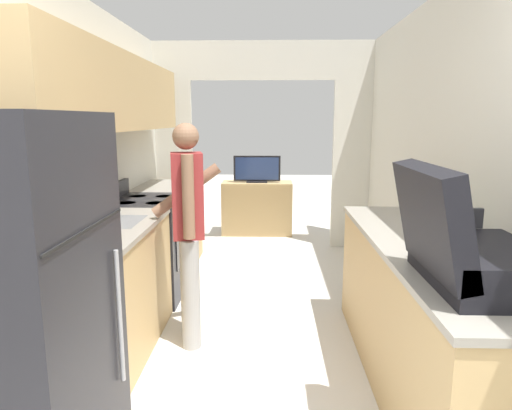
{
  "coord_description": "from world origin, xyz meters",
  "views": [
    {
      "loc": [
        0.1,
        -1.13,
        1.59
      ],
      "look_at": [
        -0.01,
        2.23,
        0.96
      ],
      "focal_mm": 32.0,
      "sensor_mm": 36.0,
      "label": 1
    }
  ],
  "objects_px": {
    "range_oven": "(148,247)",
    "tv_cabinet": "(257,208)",
    "television": "(257,169)",
    "person": "(188,230)",
    "refrigerator": "(10,312)",
    "book_stack": "(431,236)",
    "suitcase": "(465,249)"
  },
  "relations": [
    {
      "from": "range_oven",
      "to": "television",
      "type": "distance_m",
      "value": 2.5
    },
    {
      "from": "television",
      "to": "suitcase",
      "type": "bearing_deg",
      "value": -76.82
    },
    {
      "from": "range_oven",
      "to": "television",
      "type": "height_order",
      "value": "television"
    },
    {
      "from": "person",
      "to": "book_stack",
      "type": "height_order",
      "value": "person"
    },
    {
      "from": "person",
      "to": "suitcase",
      "type": "height_order",
      "value": "person"
    },
    {
      "from": "refrigerator",
      "to": "suitcase",
      "type": "bearing_deg",
      "value": 5.25
    },
    {
      "from": "book_stack",
      "to": "television",
      "type": "distance_m",
      "value": 3.78
    },
    {
      "from": "refrigerator",
      "to": "tv_cabinet",
      "type": "bearing_deg",
      "value": 78.97
    },
    {
      "from": "range_oven",
      "to": "book_stack",
      "type": "bearing_deg",
      "value": -33.15
    },
    {
      "from": "range_oven",
      "to": "tv_cabinet",
      "type": "height_order",
      "value": "range_oven"
    },
    {
      "from": "refrigerator",
      "to": "book_stack",
      "type": "relative_size",
      "value": 5.96
    },
    {
      "from": "range_oven",
      "to": "person",
      "type": "height_order",
      "value": "person"
    },
    {
      "from": "book_stack",
      "to": "suitcase",
      "type": "bearing_deg",
      "value": -98.81
    },
    {
      "from": "person",
      "to": "television",
      "type": "distance_m",
      "value": 3.19
    },
    {
      "from": "range_oven",
      "to": "tv_cabinet",
      "type": "distance_m",
      "value": 2.5
    },
    {
      "from": "person",
      "to": "television",
      "type": "height_order",
      "value": "person"
    },
    {
      "from": "refrigerator",
      "to": "tv_cabinet",
      "type": "xyz_separation_m",
      "value": [
        0.89,
        4.55,
        -0.44
      ]
    },
    {
      "from": "refrigerator",
      "to": "range_oven",
      "type": "bearing_deg",
      "value": 90.99
    },
    {
      "from": "suitcase",
      "to": "tv_cabinet",
      "type": "height_order",
      "value": "suitcase"
    },
    {
      "from": "person",
      "to": "book_stack",
      "type": "xyz_separation_m",
      "value": [
        1.51,
        -0.45,
        0.08
      ]
    },
    {
      "from": "suitcase",
      "to": "television",
      "type": "height_order",
      "value": "suitcase"
    },
    {
      "from": "refrigerator",
      "to": "range_oven",
      "type": "distance_m",
      "value": 2.26
    },
    {
      "from": "refrigerator",
      "to": "person",
      "type": "xyz_separation_m",
      "value": [
        0.5,
        1.34,
        0.02
      ]
    },
    {
      "from": "tv_cabinet",
      "to": "television",
      "type": "xyz_separation_m",
      "value": [
        0.0,
        -0.04,
        0.55
      ]
    },
    {
      "from": "book_stack",
      "to": "tv_cabinet",
      "type": "distance_m",
      "value": 3.86
    },
    {
      "from": "person",
      "to": "tv_cabinet",
      "type": "height_order",
      "value": "person"
    },
    {
      "from": "suitcase",
      "to": "television",
      "type": "xyz_separation_m",
      "value": [
        -1.01,
        4.33,
        -0.14
      ]
    },
    {
      "from": "refrigerator",
      "to": "tv_cabinet",
      "type": "relative_size",
      "value": 1.67
    },
    {
      "from": "television",
      "to": "person",
      "type": "bearing_deg",
      "value": -96.98
    },
    {
      "from": "range_oven",
      "to": "tv_cabinet",
      "type": "bearing_deg",
      "value": 68.25
    },
    {
      "from": "tv_cabinet",
      "to": "book_stack",
      "type": "bearing_deg",
      "value": -72.89
    },
    {
      "from": "person",
      "to": "refrigerator",
      "type": "bearing_deg",
      "value": 146.95
    }
  ]
}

